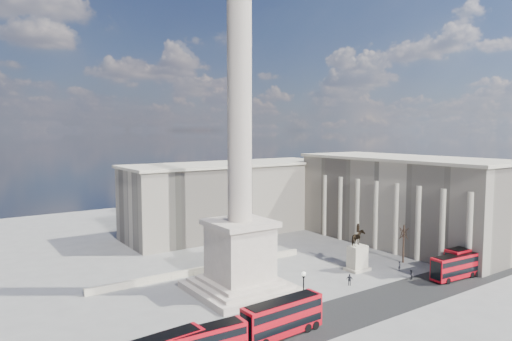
{
  "coord_description": "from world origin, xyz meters",
  "views": [
    {
      "loc": [
        -36.09,
        -51.44,
        24.16
      ],
      "look_at": [
        0.51,
        1.51,
        18.51
      ],
      "focal_mm": 32.0,
      "sensor_mm": 36.0,
      "label": 1
    }
  ],
  "objects_px": {
    "nelsons_column": "(240,206)",
    "pedestrian_crossing": "(350,280)",
    "pedestrian_standing": "(411,274)",
    "red_bus_d": "(470,258)",
    "equestrian_statue": "(357,254)",
    "victorian_lamp": "(304,292)",
    "red_bus_b": "(283,317)",
    "pedestrian_walking": "(400,266)",
    "red_bus_c": "(456,266)"
  },
  "relations": [
    {
      "from": "nelsons_column",
      "to": "pedestrian_crossing",
      "type": "xyz_separation_m",
      "value": [
        15.4,
        -7.69,
        -11.99
      ]
    },
    {
      "from": "nelsons_column",
      "to": "pedestrian_standing",
      "type": "bearing_deg",
      "value": -23.55
    },
    {
      "from": "red_bus_d",
      "to": "equestrian_statue",
      "type": "distance_m",
      "value": 19.16
    },
    {
      "from": "red_bus_d",
      "to": "victorian_lamp",
      "type": "relative_size",
      "value": 1.72
    },
    {
      "from": "red_bus_b",
      "to": "equestrian_statue",
      "type": "bearing_deg",
      "value": 23.22
    },
    {
      "from": "victorian_lamp",
      "to": "pedestrian_standing",
      "type": "distance_m",
      "value": 25.48
    },
    {
      "from": "nelsons_column",
      "to": "red_bus_b",
      "type": "xyz_separation_m",
      "value": [
        -3.95,
        -15.54,
        -10.64
      ]
    },
    {
      "from": "red_bus_b",
      "to": "pedestrian_crossing",
      "type": "xyz_separation_m",
      "value": [
        19.35,
        7.85,
        -1.35
      ]
    },
    {
      "from": "pedestrian_walking",
      "to": "red_bus_d",
      "type": "bearing_deg",
      "value": -49.82
    },
    {
      "from": "pedestrian_walking",
      "to": "pedestrian_standing",
      "type": "relative_size",
      "value": 0.99
    },
    {
      "from": "red_bus_b",
      "to": "pedestrian_walking",
      "type": "relative_size",
      "value": 6.77
    },
    {
      "from": "victorian_lamp",
      "to": "pedestrian_standing",
      "type": "bearing_deg",
      "value": 5.84
    },
    {
      "from": "equestrian_statue",
      "to": "pedestrian_standing",
      "type": "relative_size",
      "value": 5.11
    },
    {
      "from": "red_bus_c",
      "to": "victorian_lamp",
      "type": "bearing_deg",
      "value": -178.06
    },
    {
      "from": "red_bus_d",
      "to": "pedestrian_crossing",
      "type": "height_order",
      "value": "red_bus_d"
    },
    {
      "from": "nelsons_column",
      "to": "pedestrian_crossing",
      "type": "height_order",
      "value": "nelsons_column"
    },
    {
      "from": "victorian_lamp",
      "to": "equestrian_statue",
      "type": "distance_m",
      "value": 24.19
    },
    {
      "from": "equestrian_statue",
      "to": "pedestrian_crossing",
      "type": "xyz_separation_m",
      "value": [
        -6.83,
        -4.75,
        -1.94
      ]
    },
    {
      "from": "nelsons_column",
      "to": "victorian_lamp",
      "type": "height_order",
      "value": "nelsons_column"
    },
    {
      "from": "pedestrian_crossing",
      "to": "nelsons_column",
      "type": "bearing_deg",
      "value": 22.04
    },
    {
      "from": "red_bus_d",
      "to": "red_bus_c",
      "type": "bearing_deg",
      "value": -168.76
    },
    {
      "from": "red_bus_b",
      "to": "nelsons_column",
      "type": "bearing_deg",
      "value": 73.26
    },
    {
      "from": "red_bus_b",
      "to": "pedestrian_standing",
      "type": "relative_size",
      "value": 6.7
    },
    {
      "from": "equestrian_statue",
      "to": "pedestrian_crossing",
      "type": "bearing_deg",
      "value": -145.19
    },
    {
      "from": "nelsons_column",
      "to": "pedestrian_crossing",
      "type": "distance_m",
      "value": 20.98
    },
    {
      "from": "victorian_lamp",
      "to": "pedestrian_walking",
      "type": "bearing_deg",
      "value": 13.55
    },
    {
      "from": "red_bus_c",
      "to": "pedestrian_standing",
      "type": "xyz_separation_m",
      "value": [
        -6.23,
        4.03,
        -1.3
      ]
    },
    {
      "from": "red_bus_c",
      "to": "equestrian_statue",
      "type": "bearing_deg",
      "value": 133.08
    },
    {
      "from": "equestrian_statue",
      "to": "pedestrian_walking",
      "type": "height_order",
      "value": "equestrian_statue"
    },
    {
      "from": "pedestrian_crossing",
      "to": "red_bus_b",
      "type": "bearing_deg",
      "value": 70.67
    },
    {
      "from": "nelsons_column",
      "to": "pedestrian_walking",
      "type": "distance_m",
      "value": 31.49
    },
    {
      "from": "equestrian_statue",
      "to": "red_bus_d",
      "type": "bearing_deg",
      "value": -36.63
    },
    {
      "from": "red_bus_d",
      "to": "pedestrian_walking",
      "type": "distance_m",
      "value": 11.95
    },
    {
      "from": "nelsons_column",
      "to": "pedestrian_standing",
      "type": "xyz_separation_m",
      "value": [
        25.83,
        -11.26,
        -12.11
      ]
    },
    {
      "from": "red_bus_c",
      "to": "victorian_lamp",
      "type": "relative_size",
      "value": 1.55
    },
    {
      "from": "nelsons_column",
      "to": "equestrian_statue",
      "type": "xyz_separation_m",
      "value": [
        22.23,
        -2.94,
        -10.06
      ]
    },
    {
      "from": "red_bus_b",
      "to": "red_bus_c",
      "type": "distance_m",
      "value": 36.0
    },
    {
      "from": "victorian_lamp",
      "to": "equestrian_statue",
      "type": "xyz_separation_m",
      "value": [
        21.57,
        10.9,
        -0.94
      ]
    },
    {
      "from": "equestrian_statue",
      "to": "pedestrian_walking",
      "type": "distance_m",
      "value": 7.59
    },
    {
      "from": "red_bus_c",
      "to": "equestrian_statue",
      "type": "distance_m",
      "value": 15.8
    },
    {
      "from": "victorian_lamp",
      "to": "equestrian_statue",
      "type": "relative_size",
      "value": 0.78
    },
    {
      "from": "pedestrian_crossing",
      "to": "equestrian_statue",
      "type": "bearing_deg",
      "value": -96.62
    },
    {
      "from": "pedestrian_standing",
      "to": "red_bus_b",
      "type": "bearing_deg",
      "value": -15.6
    },
    {
      "from": "pedestrian_standing",
      "to": "pedestrian_crossing",
      "type": "relative_size",
      "value": 0.87
    },
    {
      "from": "pedestrian_walking",
      "to": "equestrian_statue",
      "type": "bearing_deg",
      "value": 131.56
    },
    {
      "from": "pedestrian_standing",
      "to": "pedestrian_crossing",
      "type": "distance_m",
      "value": 11.02
    },
    {
      "from": "red_bus_c",
      "to": "pedestrian_walking",
      "type": "relative_size",
      "value": 6.29
    },
    {
      "from": "equestrian_statue",
      "to": "nelsons_column",
      "type": "bearing_deg",
      "value": 172.47
    },
    {
      "from": "pedestrian_standing",
      "to": "equestrian_statue",
      "type": "bearing_deg",
      "value": -90.41
    },
    {
      "from": "nelsons_column",
      "to": "equestrian_statue",
      "type": "distance_m",
      "value": 24.58
    }
  ]
}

